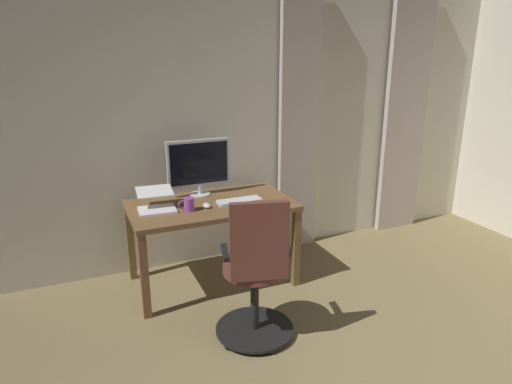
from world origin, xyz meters
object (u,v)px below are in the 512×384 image
object	(u,v)px
computer_mouse	(207,205)
computer_monitor	(199,165)
computer_keyboard	(239,201)
office_chair	(256,277)
laptop	(156,203)
desk	(211,213)
mug_tea	(189,204)

from	to	relation	value
computer_mouse	computer_monitor	bearing A→B (deg)	-97.34
computer_keyboard	computer_monitor	bearing A→B (deg)	-53.33
office_chair	computer_mouse	xyz separation A→B (m)	(0.08, -0.83, 0.25)
computer_monitor	computer_keyboard	size ratio (longest dim) A/B	1.50
computer_keyboard	laptop	bearing A→B (deg)	-7.87
desk	laptop	world-z (taller)	laptop
office_chair	computer_monitor	world-z (taller)	computer_monitor
computer_keyboard	laptop	world-z (taller)	laptop
computer_monitor	computer_keyboard	bearing A→B (deg)	126.67
mug_tea	computer_monitor	bearing A→B (deg)	-118.57
desk	computer_monitor	world-z (taller)	computer_monitor
office_chair	computer_keyboard	distance (m)	0.91
laptop	computer_mouse	size ratio (longest dim) A/B	3.53
computer_monitor	mug_tea	size ratio (longest dim) A/B	4.19
computer_keyboard	desk	bearing A→B (deg)	-17.82
computer_keyboard	mug_tea	distance (m)	0.45
computer_mouse	mug_tea	world-z (taller)	mug_tea
computer_keyboard	mug_tea	bearing A→B (deg)	4.39
computer_monitor	computer_mouse	bearing A→B (deg)	82.66
desk	computer_keyboard	bearing A→B (deg)	162.18
laptop	computer_mouse	distance (m)	0.40
laptop	computer_monitor	bearing A→B (deg)	-147.40
laptop	mug_tea	size ratio (longest dim) A/B	2.67
desk	mug_tea	world-z (taller)	mug_tea
desk	mug_tea	bearing A→B (deg)	26.28
computer_monitor	mug_tea	distance (m)	0.47
computer_monitor	computer_keyboard	distance (m)	0.49
office_chair	computer_monitor	distance (m)	1.28
office_chair	computer_monitor	size ratio (longest dim) A/B	1.93
desk	computer_keyboard	xyz separation A→B (m)	(-0.23, 0.07, 0.10)
desk	computer_mouse	xyz separation A→B (m)	(0.06, 0.09, 0.11)
desk	computer_mouse	world-z (taller)	computer_mouse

